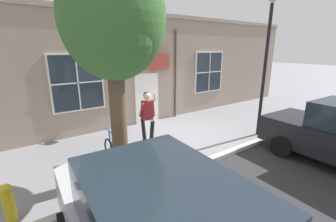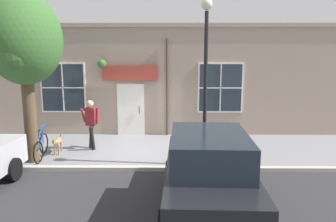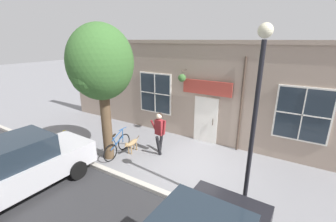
% 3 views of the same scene
% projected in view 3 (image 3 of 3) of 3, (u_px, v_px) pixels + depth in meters
% --- Properties ---
extents(ground_plane, '(90.00, 90.00, 0.00)m').
position_uv_depth(ground_plane, '(191.00, 165.00, 8.47)').
color(ground_plane, gray).
extents(storefront_facade, '(0.95, 18.00, 4.50)m').
position_uv_depth(storefront_facade, '(216.00, 94.00, 9.69)').
color(storefront_facade, gray).
rests_on(storefront_facade, ground_plane).
extents(pedestrian_walking, '(0.66, 0.59, 1.78)m').
position_uv_depth(pedestrian_walking, '(159.00, 129.00, 8.99)').
color(pedestrian_walking, black).
rests_on(pedestrian_walking, ground_plane).
extents(dog_on_leash, '(1.07, 0.30, 0.61)m').
position_uv_depth(dog_on_leash, '(132.00, 143.00, 9.28)').
color(dog_on_leash, '#997A51').
rests_on(dog_on_leash, ground_plane).
extents(street_tree_by_curb, '(2.43, 2.19, 5.09)m').
position_uv_depth(street_tree_by_curb, '(100.00, 66.00, 7.84)').
color(street_tree_by_curb, brown).
rests_on(street_tree_by_curb, ground_plane).
extents(leaning_bicycle, '(1.72, 0.27, 1.01)m').
position_uv_depth(leaning_bicycle, '(118.00, 146.00, 9.12)').
color(leaning_bicycle, black).
rests_on(leaning_bicycle, ground_plane).
extents(parked_car_nearest_curb, '(4.36, 2.05, 1.75)m').
position_uv_depth(parked_car_nearest_curb, '(17.00, 166.00, 6.74)').
color(parked_car_nearest_curb, '#B7B7BC').
rests_on(parked_car_nearest_curb, ground_plane).
extents(street_lamp, '(0.32, 0.32, 4.86)m').
position_uv_depth(street_lamp, '(257.00, 101.00, 5.15)').
color(street_lamp, black).
rests_on(street_lamp, ground_plane).
extents(fire_hydrant, '(0.34, 0.20, 0.77)m').
position_uv_depth(fire_hydrant, '(66.00, 138.00, 9.81)').
color(fire_hydrant, gold).
rests_on(fire_hydrant, ground_plane).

